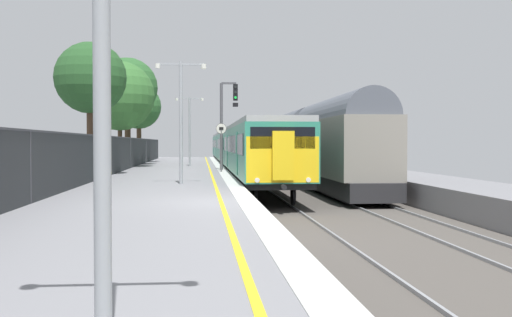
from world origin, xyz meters
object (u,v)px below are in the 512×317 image
signal_gantry (226,115)px  background_tree_left (92,80)px  speed_limit_sign (221,141)px  freight_train_adjacent_track (312,142)px  platform_lamp_mid (181,111)px  commuter_train_at_platform (236,147)px  background_tree_right (119,98)px  background_tree_back (128,89)px  background_tree_centre (140,108)px  platform_lamp_far (190,125)px

signal_gantry → background_tree_left: background_tree_left is taller
speed_limit_sign → background_tree_left: size_ratio=0.41×
freight_train_adjacent_track → platform_lamp_mid: size_ratio=6.09×
commuter_train_at_platform → speed_limit_sign: (-1.85, -17.73, 0.48)m
background_tree_right → background_tree_back: (0.11, 4.15, 0.93)m
commuter_train_at_platform → signal_gantry: size_ratio=11.40×
platform_lamp_mid → background_tree_back: (-4.58, 21.74, 2.69)m
background_tree_centre → background_tree_back: (-0.23, -6.38, 0.99)m
background_tree_left → background_tree_back: bearing=89.5°
background_tree_back → speed_limit_sign: bearing=-60.6°
platform_lamp_far → background_tree_back: size_ratio=0.62×
background_tree_back → freight_train_adjacent_track: bearing=-32.0°
freight_train_adjacent_track → background_tree_left: size_ratio=4.37×
freight_train_adjacent_track → background_tree_centre: background_tree_centre is taller
platform_lamp_far → background_tree_left: 13.19m
signal_gantry → background_tree_centre: 16.75m
platform_lamp_mid → background_tree_left: (-4.72, 7.35, 1.91)m
background_tree_centre → commuter_train_at_platform: bearing=-1.5°
speed_limit_sign → background_tree_centre: bearing=109.3°
speed_limit_sign → background_tree_right: background_tree_right is taller
commuter_train_at_platform → platform_lamp_far: 9.34m
commuter_train_at_platform → background_tree_right: (-8.47, -10.32, 3.40)m
platform_lamp_far → background_tree_back: 5.74m
commuter_train_at_platform → background_tree_back: bearing=-143.6°
freight_train_adjacent_track → background_tree_right: size_ratio=4.13×
signal_gantry → background_tree_centre: bearing=113.4°
freight_train_adjacent_track → platform_lamp_mid: (-7.78, -14.00, 1.22)m
freight_train_adjacent_track → platform_lamp_far: platform_lamp_far is taller
commuter_train_at_platform → background_tree_left: size_ratio=8.97×
speed_limit_sign → platform_lamp_mid: 10.42m
signal_gantry → background_tree_left: bearing=-142.2°
platform_lamp_mid → background_tree_right: size_ratio=0.68×
platform_lamp_far → freight_train_adjacent_track: bearing=-35.4°
signal_gantry → background_tree_left: (-7.01, -5.45, 1.52)m
freight_train_adjacent_track → background_tree_back: size_ratio=3.71×
signal_gantry → background_tree_left: size_ratio=0.79×
background_tree_centre → speed_limit_sign: bearing=-70.7°
platform_lamp_far → speed_limit_sign: bearing=-78.3°
commuter_train_at_platform → background_tree_right: size_ratio=8.48×
platform_lamp_far → background_tree_left: (-4.72, -12.17, 1.88)m
freight_train_adjacent_track → background_tree_left: bearing=-152.0°
platform_lamp_far → background_tree_back: (-4.58, 2.22, 2.65)m
background_tree_centre → background_tree_right: 10.54m
speed_limit_sign → platform_lamp_far: bearing=101.7°
platform_lamp_mid → background_tree_centre: bearing=98.8°
commuter_train_at_platform → background_tree_left: bearing=-112.5°
platform_lamp_far → background_tree_centre: (-4.36, 8.60, 1.66)m
background_tree_left → background_tree_right: (0.03, 10.24, -0.16)m
commuter_train_at_platform → platform_lamp_mid: platform_lamp_mid is taller
freight_train_adjacent_track → platform_lamp_far: bearing=144.6°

